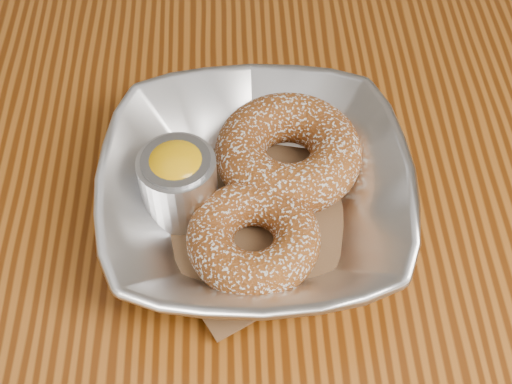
{
  "coord_description": "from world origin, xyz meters",
  "views": [
    {
      "loc": [
        0.07,
        -0.23,
        1.16
      ],
      "look_at": [
        0.08,
        0.06,
        0.78
      ],
      "focal_mm": 50.0,
      "sensor_mm": 36.0,
      "label": 1
    }
  ],
  "objects_px": {
    "donut_back": "(288,152)",
    "ramekin": "(178,181)",
    "donut_front": "(254,238)",
    "serving_bowl": "(256,196)",
    "table": "(149,361)"
  },
  "relations": [
    {
      "from": "donut_back",
      "to": "ramekin",
      "type": "xyz_separation_m",
      "value": [
        -0.08,
        -0.03,
        0.01
      ]
    },
    {
      "from": "donut_front",
      "to": "serving_bowl",
      "type": "bearing_deg",
      "value": 85.11
    },
    {
      "from": "table",
      "to": "donut_back",
      "type": "bearing_deg",
      "value": 41.54
    },
    {
      "from": "ramekin",
      "to": "table",
      "type": "bearing_deg",
      "value": -115.68
    },
    {
      "from": "serving_bowl",
      "to": "ramekin",
      "type": "xyz_separation_m",
      "value": [
        -0.05,
        0.01,
        0.01
      ]
    },
    {
      "from": "donut_back",
      "to": "donut_front",
      "type": "relative_size",
      "value": 1.19
    },
    {
      "from": "ramekin",
      "to": "donut_front",
      "type": "bearing_deg",
      "value": -39.94
    },
    {
      "from": "serving_bowl",
      "to": "donut_front",
      "type": "bearing_deg",
      "value": -94.89
    },
    {
      "from": "serving_bowl",
      "to": "donut_back",
      "type": "xyz_separation_m",
      "value": [
        0.02,
        0.04,
        0.0
      ]
    },
    {
      "from": "donut_front",
      "to": "ramekin",
      "type": "relative_size",
      "value": 1.57
    },
    {
      "from": "table",
      "to": "donut_back",
      "type": "distance_m",
      "value": 0.19
    },
    {
      "from": "donut_back",
      "to": "donut_front",
      "type": "distance_m",
      "value": 0.08
    },
    {
      "from": "serving_bowl",
      "to": "donut_front",
      "type": "xyz_separation_m",
      "value": [
        -0.0,
        -0.03,
        -0.0
      ]
    },
    {
      "from": "donut_back",
      "to": "table",
      "type": "bearing_deg",
      "value": -138.46
    },
    {
      "from": "table",
      "to": "donut_back",
      "type": "height_order",
      "value": "donut_back"
    }
  ]
}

